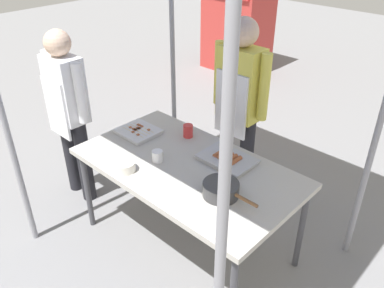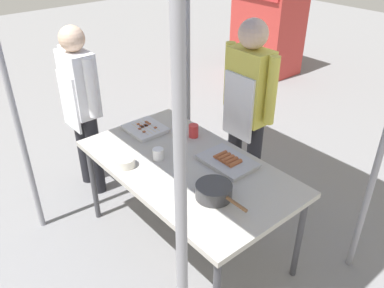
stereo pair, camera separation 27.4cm
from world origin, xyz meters
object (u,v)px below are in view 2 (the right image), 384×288
Objects in this scene: stall_table at (187,171)px; vendor_woman at (247,103)px; drink_cup_by_wok at (158,154)px; customer_nearby at (81,100)px; drink_cup_near_edge at (194,131)px; tray_grilled_sausages at (227,161)px; tray_meat_skewers at (145,129)px; cooking_wok at (214,191)px; neighbor_stall_left at (268,17)px; condiment_bowl at (125,162)px.

stall_table is 0.98× the size of vendor_woman.
customer_nearby reaches higher than drink_cup_by_wok.
customer_nearby reaches higher than drink_cup_near_edge.
tray_grilled_sausages is 0.79m from tray_meat_skewers.
tray_meat_skewers is 0.80× the size of cooking_wok.
tray_grilled_sausages is at bearing 52.68° from stall_table.
vendor_woman reaches higher than cooking_wok.
customer_nearby is 0.90× the size of neighbor_stall_left.
cooking_wok is (0.99, -0.16, 0.03)m from tray_meat_skewers.
neighbor_stall_left reaches higher than customer_nearby.
cooking_wok is 0.70m from condiment_bowl.
cooking_wok is 0.77m from drink_cup_near_edge.
customer_nearby is (-1.17, -0.20, 0.20)m from stall_table.
condiment_bowl is (-0.26, -0.34, 0.09)m from stall_table.
vendor_woman reaches higher than stall_table.
customer_nearby is (-0.90, -0.50, 0.10)m from drink_cup_near_edge.
tray_grilled_sausages is (0.18, 0.23, 0.07)m from stall_table.
condiment_bowl is 0.24m from drink_cup_by_wok.
drink_cup_near_edge is 0.07× the size of customer_nearby.
condiment_bowl is at bearing -8.62° from customer_nearby.
drink_cup_near_edge is at bearing -58.41° from neighbor_stall_left.
neighbor_stall_left reaches higher than vendor_woman.
vendor_woman is (-0.28, 0.48, 0.20)m from tray_grilled_sausages.
customer_nearby is at bearing -170.30° from stall_table.
tray_meat_skewers reaches higher than stall_table.
drink_cup_near_edge reaches higher than tray_grilled_sausages.
drink_cup_by_wok is at bearing -60.36° from neighbor_stall_left.
neighbor_stall_left is (-2.40, 3.23, 0.08)m from tray_grilled_sausages.
neighbor_stall_left is (-1.96, 3.80, 0.07)m from condiment_bowl.
tray_meat_skewers is 0.84m from vendor_woman.
neighbor_stall_left reaches higher than cooking_wok.
stall_table is at bearing 52.36° from condiment_bowl.
condiment_bowl is at bearing -127.51° from tray_grilled_sausages.
drink_cup_by_wok is (0.08, -0.40, -0.01)m from drink_cup_near_edge.
drink_cup_near_edge is 0.06× the size of neighbor_stall_left.
stall_table is 0.44m from condiment_bowl.
drink_cup_by_wok is (-0.58, -0.01, -0.01)m from cooking_wok.
tray_grilled_sausages is 0.40m from cooking_wok.
drink_cup_by_wok is at bearing -137.55° from tray_grilled_sausages.
customer_nearby is at bearing -176.31° from cooking_wok.
neighbor_stall_left reaches higher than tray_grilled_sausages.
condiment_bowl is 0.08× the size of neighbor_stall_left.
drink_cup_near_edge is at bearing 28.90° from customer_nearby.
drink_cup_by_wok reaches higher than tray_meat_skewers.
drink_cup_by_wok is 0.05× the size of neighbor_stall_left.
tray_meat_skewers is 3.77m from neighbor_stall_left.
cooking_wok is at bearing 121.38° from vendor_woman.
stall_table is 4.10× the size of cooking_wok.
drink_cup_by_wok is at bearing -22.12° from tray_meat_skewers.
customer_nearby is (-1.07, -0.91, -0.07)m from vendor_woman.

